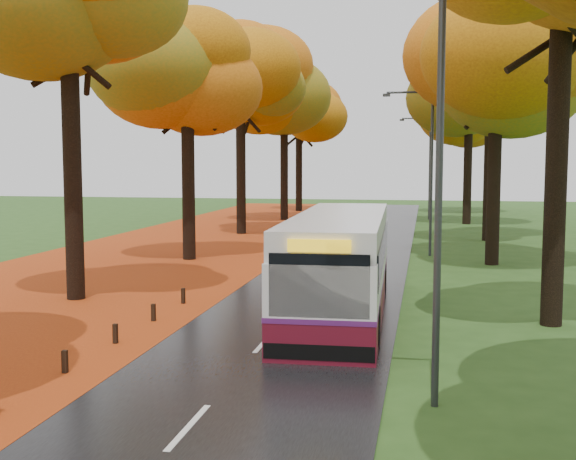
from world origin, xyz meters
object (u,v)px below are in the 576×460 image
(streetlamp_mid, at_px, (426,159))
(car_dark, at_px, (332,221))
(streetlamp_near, at_px, (425,156))
(car_silver, at_px, (321,228))
(streetlamp_far, at_px, (427,159))
(car_white, at_px, (310,230))
(bus, at_px, (340,262))

(streetlamp_mid, xyz_separation_m, car_dark, (-6.06, 11.70, -4.07))
(streetlamp_near, bearing_deg, car_dark, 100.19)
(car_silver, distance_m, car_dark, 5.06)
(streetlamp_far, relative_size, car_white, 1.78)
(streetlamp_mid, height_order, bus, streetlamp_mid)
(streetlamp_near, relative_size, bus, 0.70)
(streetlamp_mid, relative_size, bus, 0.70)
(streetlamp_mid, relative_size, car_dark, 1.91)
(streetlamp_near, bearing_deg, streetlamp_mid, 90.00)
(streetlamp_far, xyz_separation_m, car_dark, (-6.06, -10.30, -4.07))
(streetlamp_mid, distance_m, car_dark, 13.79)
(car_dark, bearing_deg, streetlamp_far, 75.50)
(streetlamp_near, xyz_separation_m, car_silver, (-6.05, 28.65, -4.06))
(car_white, distance_m, car_dark, 8.14)
(streetlamp_far, height_order, car_silver, streetlamp_far)
(streetlamp_near, distance_m, streetlamp_far, 44.00)
(streetlamp_far, relative_size, car_silver, 2.16)
(car_silver, bearing_deg, streetlamp_mid, -50.14)
(car_silver, bearing_deg, streetlamp_near, -80.53)
(streetlamp_mid, distance_m, bus, 14.75)
(streetlamp_mid, bearing_deg, car_silver, 132.31)
(bus, xyz_separation_m, car_silver, (-3.57, 20.85, -0.96))
(bus, xyz_separation_m, car_dark, (-3.57, 25.90, -0.96))
(streetlamp_far, height_order, car_dark, streetlamp_far)
(streetlamp_mid, xyz_separation_m, bus, (-2.48, -14.20, -3.10))
(streetlamp_near, distance_m, car_dark, 34.48)
(bus, height_order, car_silver, bus)
(streetlamp_mid, relative_size, streetlamp_far, 1.00)
(streetlamp_far, distance_m, car_silver, 16.99)
(car_dark, bearing_deg, car_silver, -73.97)
(streetlamp_far, xyz_separation_m, car_white, (-6.22, -18.43, -3.91))
(streetlamp_far, bearing_deg, car_silver, -111.51)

